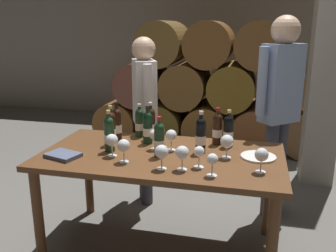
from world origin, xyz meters
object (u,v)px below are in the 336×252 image
wine_glass_4 (124,146)px  wine_bottle_8 (217,129)px  wine_bottle_2 (201,135)px  dining_table (161,166)px  taster_seated_left (145,107)px  wine_glass_9 (171,136)px  wine_glass_2 (212,160)px  wine_bottle_5 (111,128)px  wine_bottle_0 (117,124)px  tasting_notebook (63,155)px  wine_glass_1 (227,142)px  serving_plate (258,157)px  sommelier_presenting (280,99)px  wine_bottle_6 (228,131)px  wine_bottle_9 (159,139)px  wine_bottle_3 (109,134)px  wine_glass_7 (199,152)px  wine_glass_0 (112,141)px  wine_bottle_4 (140,122)px  wine_bottle_7 (148,127)px  wine_bottle_1 (151,123)px  wine_glass_3 (155,135)px  wine_glass_5 (262,155)px  wine_glass_6 (162,152)px

wine_glass_4 → wine_bottle_8: bearing=43.3°
wine_bottle_2 → dining_table: bearing=-162.0°
taster_seated_left → wine_glass_9: bearing=-58.1°
wine_glass_2 → wine_bottle_5: bearing=152.7°
wine_bottle_0 → tasting_notebook: wine_bottle_0 is taller
wine_glass_1 → wine_glass_2: wine_glass_1 is taller
serving_plate → tasting_notebook: bearing=-166.9°
wine_bottle_5 → sommelier_presenting: 1.40m
wine_bottle_6 → wine_bottle_9: (-0.44, -0.32, 0.00)m
wine_bottle_6 → wine_glass_1: bearing=-87.5°
wine_bottle_3 → wine_glass_7: bearing=-13.4°
wine_glass_0 → tasting_notebook: wine_glass_0 is taller
wine_bottle_4 → wine_bottle_8: size_ratio=0.96×
dining_table → wine_bottle_4: bearing=127.4°
wine_bottle_5 → wine_glass_9: size_ratio=1.95×
wine_bottle_7 → wine_glass_0: (-0.16, -0.33, -0.01)m
wine_bottle_1 → wine_glass_9: size_ratio=1.92×
dining_table → wine_bottle_6: 0.56m
wine_bottle_8 → sommelier_presenting: sommelier_presenting is taller
wine_bottle_4 → serving_plate: size_ratio=1.13×
dining_table → wine_glass_3: 0.23m
wine_glass_1 → wine_bottle_4: bearing=155.5°
tasting_notebook → taster_seated_left: taster_seated_left is taller
serving_plate → taster_seated_left: taster_seated_left is taller
wine_glass_4 → wine_glass_9: wine_glass_4 is taller
wine_glass_5 → wine_bottle_7: bearing=155.3°
wine_glass_9 → sommelier_presenting: size_ratio=0.09×
sommelier_presenting → wine_bottle_9: bearing=-135.6°
wine_bottle_5 → wine_glass_3: bearing=-5.3°
dining_table → wine_bottle_2: wine_bottle_2 is taller
wine_bottle_4 → wine_bottle_7: size_ratio=0.92×
wine_bottle_4 → wine_glass_9: 0.42m
wine_bottle_2 → wine_glass_3: (-0.33, -0.01, -0.02)m
wine_bottle_6 → wine_glass_5: wine_bottle_6 is taller
wine_glass_6 → wine_glass_1: bearing=38.3°
wine_bottle_7 → wine_bottle_8: wine_bottle_7 is taller
wine_bottle_8 → wine_glass_2: bearing=-86.5°
wine_bottle_0 → wine_bottle_6: wine_bottle_0 is taller
dining_table → wine_glass_2: bearing=-37.9°
wine_bottle_2 → sommelier_presenting: 0.88m
wine_bottle_1 → wine_glass_5: bearing=-30.5°
wine_bottle_1 → wine_glass_7: size_ratio=2.08×
wine_glass_3 → wine_glass_5: wine_glass_5 is taller
dining_table → wine_bottle_0: size_ratio=5.55×
wine_bottle_5 → wine_bottle_8: size_ratio=1.06×
sommelier_presenting → taster_seated_left: bearing=-178.5°
dining_table → tasting_notebook: size_ratio=7.73×
wine_bottle_5 → wine_glass_4: 0.40m
wine_bottle_5 → wine_bottle_6: wine_bottle_5 is taller
wine_bottle_6 → wine_glass_4: bearing=-142.9°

